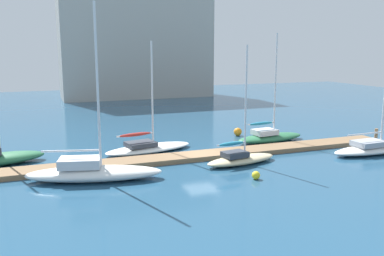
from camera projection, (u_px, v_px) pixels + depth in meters
ground_plane at (201, 158)px, 32.41m from camera, size 120.00×120.00×0.00m
dock_pier at (201, 156)px, 32.38m from camera, size 33.54×2.19×0.36m
dock_piling_far_end at (376, 136)px, 37.12m from camera, size 0.28×0.28×1.36m
sailboat_1 at (93, 171)px, 26.72m from camera, size 8.94×4.34×11.12m
sailboat_2 at (148, 147)px, 34.23m from camera, size 7.89×3.97×8.94m
sailboat_3 at (240, 158)px, 30.61m from camera, size 6.03×2.75×8.60m
sailboat_4 at (270, 136)px, 37.93m from camera, size 7.03×3.00×9.66m
sailboat_5 at (376, 147)px, 33.83m from camera, size 8.48×2.68×13.24m
mooring_buoy_yellow at (256, 175)px, 27.04m from camera, size 0.54×0.54×0.54m
mooring_buoy_orange at (238, 132)px, 40.56m from camera, size 0.79×0.79×0.79m
harbor_building_distant at (136, 37)px, 71.87m from camera, size 25.44×9.05×20.50m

